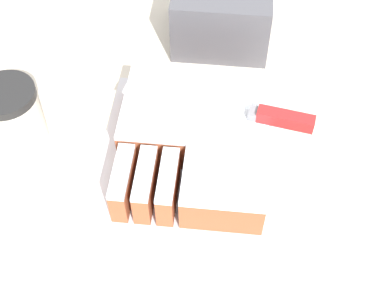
# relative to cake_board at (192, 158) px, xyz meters

# --- Properties ---
(countertop) EXTENTS (1.40, 1.10, 0.94)m
(countertop) POSITION_rel_cake_board_xyz_m (-0.01, 0.08, -0.47)
(countertop) COLOR beige
(countertop) RESTS_ON ground_plane
(cake_board) EXTENTS (0.31, 0.34, 0.01)m
(cake_board) POSITION_rel_cake_board_xyz_m (0.00, 0.00, 0.00)
(cake_board) COLOR silver
(cake_board) RESTS_ON countertop
(cake) EXTENTS (0.24, 0.27, 0.07)m
(cake) POSITION_rel_cake_board_xyz_m (0.00, 0.01, 0.04)
(cake) COLOR #994C2D
(cake) RESTS_ON cake_board
(knife) EXTENTS (0.32, 0.08, 0.02)m
(knife) POSITION_rel_cake_board_xyz_m (0.11, 0.04, 0.08)
(knife) COLOR silver
(knife) RESTS_ON cake
(coffee_cup) EXTENTS (0.10, 0.10, 0.12)m
(coffee_cup) POSITION_rel_cake_board_xyz_m (-0.30, 0.01, 0.06)
(coffee_cup) COLOR beige
(coffee_cup) RESTS_ON countertop
(storage_box) EXTENTS (0.18, 0.16, 0.13)m
(storage_box) POSITION_rel_cake_board_xyz_m (0.03, 0.31, 0.06)
(storage_box) COLOR #47474C
(storage_box) RESTS_ON countertop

